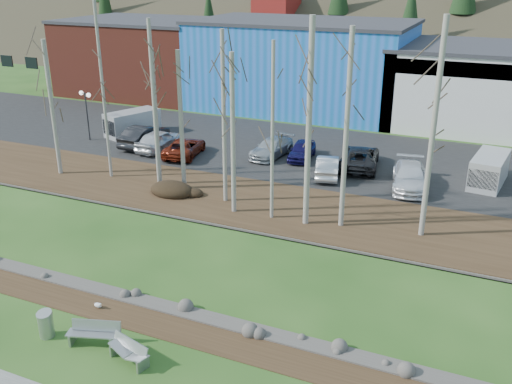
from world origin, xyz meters
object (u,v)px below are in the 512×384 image
at_px(street_lamp, 86,102).
at_px(car_5, 328,166).
at_px(bench_intact, 94,333).
at_px(car_6, 360,157).
at_px(van_white, 489,170).
at_px(bench_damaged, 130,351).
at_px(car_2, 184,147).
at_px(seagull, 98,305).
at_px(litter_bin, 46,325).
at_px(car_3, 272,148).
at_px(van_grey, 131,123).
at_px(car_4, 302,150).
at_px(car_1, 144,136).
at_px(car_7, 410,177).
at_px(car_0, 159,140).

xyz_separation_m(street_lamp, car_5, (19.77, -0.48, -2.34)).
height_order(bench_intact, car_5, car_5).
height_order(car_6, van_white, van_white).
bearing_deg(car_6, car_5, 50.20).
xyz_separation_m(bench_damaged, car_2, (-9.98, 20.77, 0.39)).
xyz_separation_m(bench_damaged, seagull, (-3.13, 2.21, -0.22)).
distance_m(litter_bin, car_5, 21.34).
relative_size(car_3, van_grey, 0.93).
height_order(car_4, car_5, car_5).
relative_size(car_1, car_2, 1.05).
relative_size(bench_intact, car_5, 0.47).
bearing_deg(car_7, car_1, 167.00).
bearing_deg(bench_damaged, car_2, 130.66).
bearing_deg(car_4, bench_damaged, -92.35).
distance_m(seagull, car_4, 21.33).
bearing_deg(car_0, van_grey, -27.89).
distance_m(car_0, van_white, 23.00).
distance_m(car_0, van_grey, 5.06).
distance_m(bench_intact, seagull, 2.37).
xyz_separation_m(bench_damaged, car_0, (-12.41, 21.24, 0.52)).
height_order(litter_bin, street_lamp, street_lamp).
height_order(car_2, car_4, car_4).
xyz_separation_m(seagull, car_0, (-9.29, 19.03, 0.74)).
bearing_deg(car_2, car_0, -21.28).
bearing_deg(van_white, bench_damaged, -107.26).
distance_m(bench_intact, car_3, 23.00).
height_order(car_5, van_white, van_white).
height_order(car_0, car_7, car_0).
height_order(litter_bin, car_6, car_6).
bearing_deg(bench_intact, car_1, 101.88).
height_order(bench_intact, street_lamp, street_lamp).
height_order(car_4, van_grey, van_grey).
distance_m(car_1, car_5, 14.87).
bearing_deg(van_grey, car_6, 20.25).
xyz_separation_m(seagull, car_5, (3.93, 18.58, 0.64)).
relative_size(car_0, car_3, 1.01).
bearing_deg(car_3, car_1, -164.84).
height_order(street_lamp, car_5, street_lamp).
bearing_deg(bench_damaged, litter_bin, -163.95).
xyz_separation_m(litter_bin, car_6, (5.99, 23.40, 0.39)).
bearing_deg(van_white, street_lamp, -169.05).
height_order(car_3, van_grey, van_grey).
height_order(bench_damaged, van_grey, van_grey).
xyz_separation_m(bench_damaged, van_white, (10.49, 23.33, 0.69)).
bearing_deg(van_white, car_0, -167.84).
bearing_deg(litter_bin, car_6, 75.64).
height_order(car_5, car_6, car_6).
relative_size(bench_intact, seagull, 4.61).
relative_size(bench_intact, car_7, 0.38).
bearing_deg(car_2, bench_damaged, 105.19).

